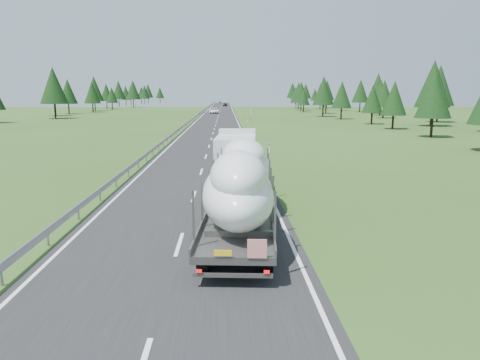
{
  "coord_description": "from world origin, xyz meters",
  "views": [
    {
      "loc": [
        1.91,
        -18.39,
        6.08
      ],
      "look_at": [
        2.6,
        3.51,
        2.02
      ],
      "focal_mm": 35.0,
      "sensor_mm": 36.0,
      "label": 1
    }
  ],
  "objects_px": {
    "boat_truck": "(239,172)",
    "distant_van": "(214,111)",
    "distant_car_dark": "(225,104)",
    "highway_sign": "(251,114)",
    "distant_car_blue": "(220,102)"
  },
  "relations": [
    {
      "from": "boat_truck",
      "to": "distant_van",
      "type": "height_order",
      "value": "boat_truck"
    },
    {
      "from": "distant_car_dark",
      "to": "highway_sign",
      "type": "bearing_deg",
      "value": -83.24
    },
    {
      "from": "distant_van",
      "to": "distant_car_blue",
      "type": "bearing_deg",
      "value": 87.41
    },
    {
      "from": "distant_van",
      "to": "distant_car_blue",
      "type": "xyz_separation_m",
      "value": [
        0.26,
        153.17,
        -0.21
      ]
    },
    {
      "from": "distant_car_dark",
      "to": "boat_truck",
      "type": "bearing_deg",
      "value": -85.33
    },
    {
      "from": "highway_sign",
      "to": "distant_car_blue",
      "type": "distance_m",
      "value": 200.67
    },
    {
      "from": "highway_sign",
      "to": "distant_car_blue",
      "type": "bearing_deg",
      "value": 92.43
    },
    {
      "from": "distant_car_dark",
      "to": "distant_car_blue",
      "type": "bearing_deg",
      "value": 97.2
    },
    {
      "from": "distant_van",
      "to": "distant_car_dark",
      "type": "relative_size",
      "value": 1.34
    },
    {
      "from": "distant_van",
      "to": "boat_truck",
      "type": "bearing_deg",
      "value": -90.55
    },
    {
      "from": "boat_truck",
      "to": "distant_car_blue",
      "type": "distance_m",
      "value": 275.83
    },
    {
      "from": "highway_sign",
      "to": "distant_car_blue",
      "type": "xyz_separation_m",
      "value": [
        -8.5,
        200.49,
        -1.15
      ]
    },
    {
      "from": "distant_van",
      "to": "distant_car_dark",
      "type": "distance_m",
      "value": 85.87
    },
    {
      "from": "highway_sign",
      "to": "boat_truck",
      "type": "bearing_deg",
      "value": -93.5
    },
    {
      "from": "boat_truck",
      "to": "distant_car_dark",
      "type": "xyz_separation_m",
      "value": [
        -0.7,
        208.43,
        -1.4
      ]
    }
  ]
}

